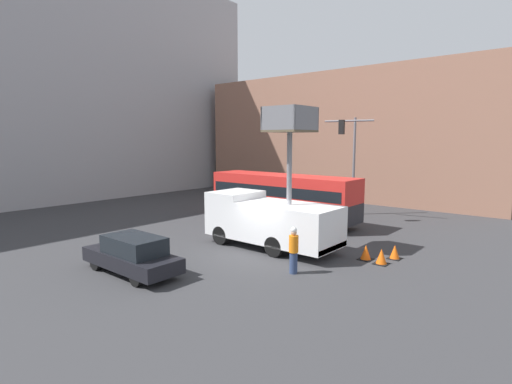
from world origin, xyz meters
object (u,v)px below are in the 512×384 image
(parked_car_curbside, at_px, (132,255))
(city_bus, at_px, (282,194))
(road_worker_directing, at_px, (318,221))
(traffic_cone_near_truck, at_px, (381,257))
(utility_truck, at_px, (270,217))
(traffic_light_pole, at_px, (350,151))
(traffic_cone_far_side, at_px, (366,253))
(traffic_cone_mid_road, at_px, (395,252))
(road_worker_near_truck, at_px, (294,250))

(parked_car_curbside, bearing_deg, city_bus, 7.04)
(city_bus, distance_m, parked_car_curbside, 12.25)
(road_worker_directing, relative_size, traffic_cone_near_truck, 2.84)
(utility_truck, relative_size, parked_car_curbside, 1.48)
(traffic_light_pole, bearing_deg, traffic_cone_far_side, -148.69)
(traffic_light_pole, xyz_separation_m, traffic_cone_near_truck, (-8.77, -6.02, -4.26))
(city_bus, xyz_separation_m, traffic_light_pole, (4.16, -2.61, 2.79))
(parked_car_curbside, bearing_deg, traffic_cone_mid_road, -40.14)
(traffic_cone_mid_road, xyz_separation_m, traffic_cone_far_side, (-0.95, 0.94, 0.02))
(traffic_cone_far_side, distance_m, parked_car_curbside, 9.97)
(traffic_cone_near_truck, bearing_deg, utility_truck, 100.27)
(traffic_light_pole, bearing_deg, parked_car_curbside, 176.09)
(road_worker_near_truck, xyz_separation_m, traffic_cone_far_side, (3.57, -1.43, -0.64))
(road_worker_near_truck, xyz_separation_m, traffic_cone_mid_road, (4.53, -2.36, -0.66))
(road_worker_directing, bearing_deg, traffic_cone_mid_road, 57.87)
(traffic_cone_mid_road, bearing_deg, parked_car_curbside, 139.86)
(traffic_cone_mid_road, relative_size, traffic_cone_far_side, 0.94)
(road_worker_directing, bearing_deg, city_bus, -140.05)
(utility_truck, xyz_separation_m, traffic_cone_far_side, (1.13, -4.52, -1.21))
(utility_truck, relative_size, traffic_cone_far_side, 10.12)
(city_bus, height_order, road_worker_near_truck, city_bus)
(traffic_cone_far_side, bearing_deg, parked_car_curbside, 140.44)
(city_bus, height_order, traffic_cone_mid_road, city_bus)
(road_worker_directing, distance_m, traffic_cone_far_side, 4.25)
(city_bus, bearing_deg, road_worker_near_truck, 146.81)
(traffic_cone_far_side, height_order, parked_car_curbside, parked_car_curbside)
(traffic_cone_near_truck, bearing_deg, traffic_cone_far_side, 78.17)
(city_bus, bearing_deg, road_worker_directing, 167.59)
(road_worker_near_truck, bearing_deg, traffic_cone_mid_road, 133.44)
(city_bus, relative_size, traffic_light_pole, 1.49)
(utility_truck, xyz_separation_m, traffic_cone_mid_road, (2.08, -5.45, -1.23))
(road_worker_directing, relative_size, parked_car_curbside, 0.41)
(road_worker_near_truck, distance_m, road_worker_directing, 6.01)
(traffic_cone_near_truck, distance_m, traffic_cone_far_side, 0.80)
(city_bus, xyz_separation_m, traffic_cone_mid_road, (-3.48, -8.78, -1.49))
(road_worker_directing, height_order, traffic_cone_near_truck, road_worker_directing)
(traffic_light_pole, bearing_deg, city_bus, 147.91)
(road_worker_near_truck, height_order, traffic_cone_far_side, road_worker_near_truck)
(parked_car_curbside, bearing_deg, traffic_cone_far_side, -39.56)
(road_worker_near_truck, distance_m, traffic_cone_mid_road, 5.15)
(road_worker_directing, height_order, traffic_cone_far_side, road_worker_directing)
(road_worker_directing, bearing_deg, parked_car_curbside, -34.84)
(road_worker_near_truck, bearing_deg, parked_car_curbside, -69.13)
(traffic_light_pole, distance_m, traffic_cone_near_truck, 11.45)
(city_bus, distance_m, road_worker_directing, 4.89)
(road_worker_directing, bearing_deg, road_worker_near_truck, 2.66)
(traffic_cone_near_truck, bearing_deg, traffic_cone_mid_road, -7.68)
(utility_truck, relative_size, traffic_light_pole, 1.00)
(utility_truck, bearing_deg, city_bus, 30.86)
(traffic_light_pole, bearing_deg, utility_truck, -175.80)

